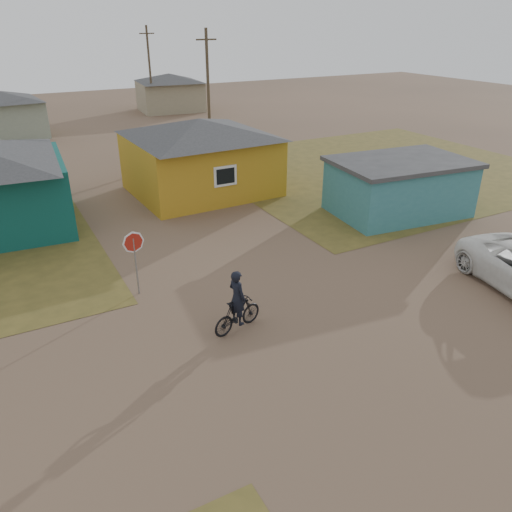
{
  "coord_description": "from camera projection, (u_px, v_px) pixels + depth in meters",
  "views": [
    {
      "loc": [
        -7.31,
        -10.32,
        8.52
      ],
      "look_at": [
        -0.11,
        3.0,
        1.3
      ],
      "focal_mm": 35.0,
      "sensor_mm": 36.0,
      "label": 1
    }
  ],
  "objects": [
    {
      "name": "ground",
      "position": [
        307.0,
        332.0,
        15.0
      ],
      "size": [
        120.0,
        120.0,
        0.0
      ],
      "primitive_type": "plane",
      "color": "brown"
    },
    {
      "name": "grass_ne",
      "position": [
        378.0,
        168.0,
        31.32
      ],
      "size": [
        20.0,
        18.0,
        0.0
      ],
      "primitive_type": "cube",
      "color": "brown",
      "rests_on": "ground"
    },
    {
      "name": "house_yellow",
      "position": [
        201.0,
        155.0,
        26.32
      ],
      "size": [
        7.72,
        6.76,
        3.9
      ],
      "color": "#B9871C",
      "rests_on": "ground"
    },
    {
      "name": "shed_turquoise",
      "position": [
        399.0,
        187.0,
        23.67
      ],
      "size": [
        6.71,
        4.93,
        2.6
      ],
      "color": "teal",
      "rests_on": "ground"
    },
    {
      "name": "house_beige_east",
      "position": [
        170.0,
        92.0,
        50.25
      ],
      "size": [
        6.95,
        6.05,
        3.6
      ],
      "color": "gray",
      "rests_on": "ground"
    },
    {
      "name": "utility_pole_near",
      "position": [
        208.0,
        91.0,
        33.47
      ],
      "size": [
        1.4,
        0.2,
        8.0
      ],
      "color": "#4B3D2D",
      "rests_on": "ground"
    },
    {
      "name": "utility_pole_far",
      "position": [
        150.0,
        70.0,
        46.61
      ],
      "size": [
        1.4,
        0.2,
        8.0
      ],
      "color": "#4B3D2D",
      "rests_on": "ground"
    },
    {
      "name": "stop_sign",
      "position": [
        134.0,
        248.0,
        16.36
      ],
      "size": [
        0.73,
        0.23,
        2.3
      ],
      "color": "gray",
      "rests_on": "ground"
    },
    {
      "name": "cyclist",
      "position": [
        237.0,
        309.0,
        14.81
      ],
      "size": [
        1.82,
        0.92,
        1.99
      ],
      "color": "black",
      "rests_on": "ground"
    }
  ]
}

